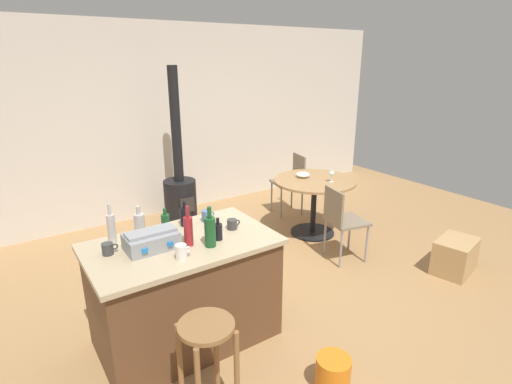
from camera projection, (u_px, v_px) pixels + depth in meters
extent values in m
plane|color=#A37A4C|center=(272.00, 289.00, 4.06)|extent=(8.80, 8.80, 0.00)
cube|color=beige|center=(162.00, 122.00, 5.74)|extent=(8.00, 0.10, 2.70)
cube|color=brown|center=(185.00, 294.00, 3.23)|extent=(1.37, 0.79, 0.84)
cube|color=tan|center=(182.00, 244.00, 3.08)|extent=(1.43, 0.85, 0.04)
cylinder|color=olive|center=(216.00, 351.00, 2.73)|extent=(0.04, 0.04, 0.66)
cylinder|color=olive|center=(180.00, 367.00, 2.59)|extent=(0.04, 0.04, 0.66)
cylinder|color=olive|center=(237.00, 375.00, 2.52)|extent=(0.04, 0.04, 0.66)
cylinder|color=olive|center=(206.00, 326.00, 2.45)|extent=(0.36, 0.36, 0.03)
cylinder|color=black|center=(312.00, 232.00, 5.35)|extent=(0.58, 0.58, 0.02)
cylinder|color=black|center=(313.00, 208.00, 5.24)|extent=(0.07, 0.07, 0.72)
cylinder|color=#A37A4C|center=(315.00, 181.00, 5.12)|extent=(1.05, 1.05, 0.03)
cube|color=#7F705B|center=(347.00, 221.00, 4.54)|extent=(0.48, 0.48, 0.03)
cube|color=#7F705B|center=(334.00, 207.00, 4.41)|extent=(0.10, 0.36, 0.40)
cylinder|color=gray|center=(325.00, 237.00, 4.70)|extent=(0.02, 0.02, 0.45)
cylinder|color=gray|center=(341.00, 249.00, 4.40)|extent=(0.02, 0.02, 0.45)
cylinder|color=gray|center=(367.00, 244.00, 4.52)|extent=(0.02, 0.02, 0.45)
cylinder|color=gray|center=(349.00, 233.00, 4.82)|extent=(0.02, 0.02, 0.45)
cube|color=#7F705B|center=(287.00, 182.00, 5.90)|extent=(0.48, 0.48, 0.03)
cube|color=#7F705B|center=(299.00, 168.00, 5.91)|extent=(0.10, 0.36, 0.40)
cylinder|color=gray|center=(302.00, 200.00, 5.89)|extent=(0.02, 0.02, 0.46)
cylinder|color=gray|center=(292.00, 193.00, 6.19)|extent=(0.02, 0.02, 0.46)
cylinder|color=gray|center=(272.00, 196.00, 6.07)|extent=(0.02, 0.02, 0.46)
cylinder|color=gray|center=(281.00, 203.00, 5.77)|extent=(0.02, 0.02, 0.46)
cylinder|color=black|center=(182.00, 222.00, 5.64)|extent=(0.37, 0.37, 0.06)
cylinder|color=black|center=(181.00, 200.00, 5.54)|extent=(0.44, 0.44, 0.58)
cube|color=#2D2826|center=(187.00, 205.00, 5.37)|extent=(0.20, 0.02, 0.20)
cylinder|color=black|center=(176.00, 125.00, 5.21)|extent=(0.13, 0.13, 1.50)
cube|color=gray|center=(151.00, 241.00, 2.95)|extent=(0.38, 0.24, 0.12)
cube|color=gray|center=(151.00, 232.00, 2.93)|extent=(0.36, 0.15, 0.02)
cube|color=blue|center=(145.00, 251.00, 2.80)|extent=(0.04, 0.01, 0.04)
cube|color=blue|center=(170.00, 244.00, 2.90)|extent=(0.04, 0.01, 0.04)
cylinder|color=#B7B2AD|center=(140.00, 224.00, 3.18)|extent=(0.08, 0.08, 0.17)
cylinder|color=#B7B2AD|center=(138.00, 210.00, 3.14)|extent=(0.03, 0.03, 0.07)
cylinder|color=black|center=(185.00, 217.00, 3.36)|extent=(0.08, 0.08, 0.15)
cylinder|color=black|center=(184.00, 205.00, 3.32)|extent=(0.03, 0.03, 0.06)
cylinder|color=black|center=(218.00, 232.00, 3.10)|extent=(0.07, 0.07, 0.13)
cylinder|color=black|center=(218.00, 221.00, 3.07)|extent=(0.03, 0.03, 0.05)
cylinder|color=#194C23|center=(165.00, 223.00, 3.25)|extent=(0.07, 0.07, 0.14)
cylinder|color=#194C23|center=(165.00, 212.00, 3.22)|extent=(0.03, 0.03, 0.05)
cylinder|color=maroon|center=(188.00, 231.00, 2.99)|extent=(0.07, 0.07, 0.23)
cylinder|color=maroon|center=(187.00, 212.00, 2.94)|extent=(0.03, 0.03, 0.09)
cylinder|color=#B7B2AD|center=(112.00, 229.00, 3.04)|extent=(0.06, 0.06, 0.22)
cylinder|color=#B7B2AD|center=(109.00, 209.00, 2.99)|extent=(0.02, 0.02, 0.09)
cylinder|color=#194C23|center=(210.00, 232.00, 2.97)|extent=(0.08, 0.08, 0.23)
cylinder|color=#194C23|center=(209.00, 213.00, 2.92)|extent=(0.03, 0.03, 0.09)
cylinder|color=white|center=(181.00, 252.00, 2.80)|extent=(0.08, 0.08, 0.11)
torus|color=white|center=(188.00, 249.00, 2.82)|extent=(0.05, 0.01, 0.05)
cylinder|color=#383838|center=(232.00, 224.00, 3.30)|extent=(0.08, 0.08, 0.08)
torus|color=#383838|center=(237.00, 222.00, 3.32)|extent=(0.05, 0.01, 0.05)
cylinder|color=#4C7099|center=(206.00, 216.00, 3.45)|extent=(0.08, 0.08, 0.10)
torus|color=#4C7099|center=(212.00, 214.00, 3.48)|extent=(0.05, 0.01, 0.05)
cylinder|color=#383838|center=(108.00, 249.00, 2.87)|extent=(0.08, 0.08, 0.09)
torus|color=#383838|center=(115.00, 247.00, 2.89)|extent=(0.05, 0.01, 0.05)
cylinder|color=silver|center=(331.00, 182.00, 5.02)|extent=(0.06, 0.06, 0.00)
cylinder|color=silver|center=(331.00, 179.00, 5.01)|extent=(0.01, 0.01, 0.08)
ellipsoid|color=silver|center=(332.00, 173.00, 4.99)|extent=(0.07, 0.07, 0.06)
ellipsoid|color=white|center=(303.00, 175.00, 5.21)|extent=(0.18, 0.18, 0.07)
cube|color=tan|center=(455.00, 256.00, 4.33)|extent=(0.55, 0.44, 0.38)
cylinder|color=orange|center=(333.00, 374.00, 2.80)|extent=(0.25, 0.25, 0.26)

